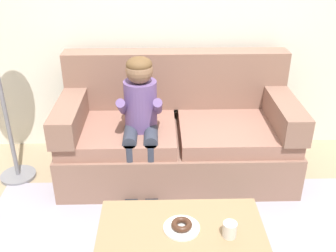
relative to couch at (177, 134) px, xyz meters
The scene contains 8 objects.
ground 0.93m from the couch, 89.32° to the right, with size 10.00×10.00×0.00m, color #9E896B.
couch is the anchor object (origin of this frame).
coffee_table 1.28m from the couch, 91.42° to the right, with size 0.96×0.56×0.43m.
person_child 0.48m from the couch, 144.24° to the right, with size 0.34×0.58×1.10m.
plate 1.27m from the couch, 91.35° to the right, with size 0.21×0.21×0.01m, color white.
donut 1.27m from the couch, 91.35° to the right, with size 0.12×0.12×0.04m, color #422619.
mug 1.35m from the couch, 80.02° to the right, with size 0.08×0.08×0.09m, color silver.
toy_controller 0.92m from the couch, 59.12° to the right, with size 0.23×0.09×0.05m.
Camera 1 is at (-0.16, -2.14, 2.00)m, focal length 42.17 mm.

